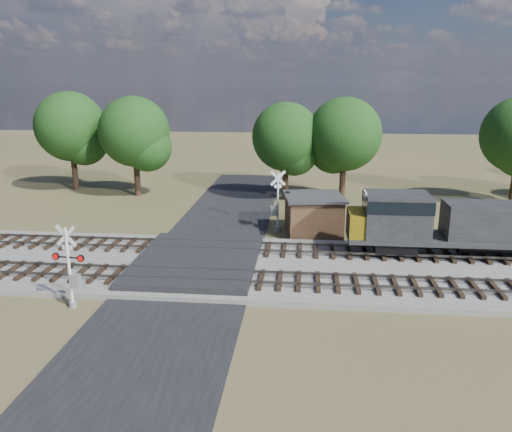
# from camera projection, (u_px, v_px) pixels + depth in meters

# --- Properties ---
(ground) EXTENTS (160.00, 160.00, 0.00)m
(ground) POSITION_uv_depth(u_px,v_px,m) (195.00, 270.00, 28.87)
(ground) COLOR #4D4F2A
(ground) RESTS_ON ground
(ballast_bed) EXTENTS (140.00, 10.00, 0.30)m
(ballast_bed) POSITION_uv_depth(u_px,v_px,m) (370.00, 271.00, 28.36)
(ballast_bed) COLOR gray
(ballast_bed) RESTS_ON ground
(road) EXTENTS (7.00, 60.00, 0.08)m
(road) POSITION_uv_depth(u_px,v_px,m) (195.00, 269.00, 28.86)
(road) COLOR black
(road) RESTS_ON ground
(crossing_panel) EXTENTS (7.00, 9.00, 0.62)m
(crossing_panel) POSITION_uv_depth(u_px,v_px,m) (197.00, 262.00, 29.27)
(crossing_panel) COLOR #262628
(crossing_panel) RESTS_ON ground
(track_near) EXTENTS (140.00, 2.60, 0.33)m
(track_near) POSITION_uv_depth(u_px,v_px,m) (245.00, 279.00, 26.55)
(track_near) COLOR black
(track_near) RESTS_ON ballast_bed
(track_far) EXTENTS (140.00, 2.60, 0.33)m
(track_far) POSITION_uv_depth(u_px,v_px,m) (254.00, 248.00, 31.35)
(track_far) COLOR black
(track_far) RESTS_ON ballast_bed
(crossing_signal_near) EXTENTS (1.67, 0.39, 4.15)m
(crossing_signal_near) POSITION_uv_depth(u_px,v_px,m) (71.00, 274.00, 23.65)
(crossing_signal_near) COLOR silver
(crossing_signal_near) RESTS_ON ground
(crossing_signal_far) EXTENTS (1.79, 0.47, 4.48)m
(crossing_signal_far) POSITION_uv_depth(u_px,v_px,m) (276.00, 206.00, 36.00)
(crossing_signal_far) COLOR silver
(crossing_signal_far) RESTS_ON ground
(equipment_shed) EXTENTS (4.63, 4.63, 2.79)m
(equipment_shed) POSITION_uv_depth(u_px,v_px,m) (314.00, 214.00, 35.49)
(equipment_shed) COLOR #47311E
(equipment_shed) RESTS_ON ground
(treeline) EXTENTS (83.73, 10.82, 11.85)m
(treeline) POSITION_uv_depth(u_px,v_px,m) (329.00, 127.00, 44.85)
(treeline) COLOR black
(treeline) RESTS_ON ground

